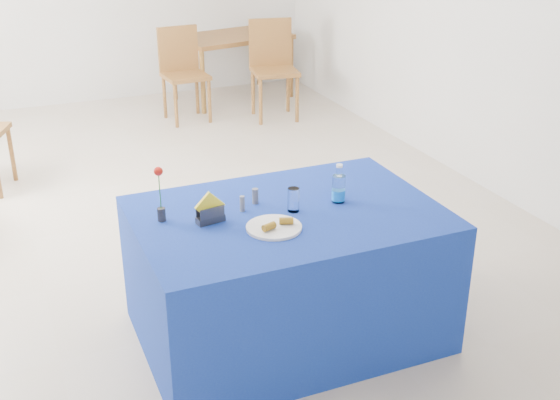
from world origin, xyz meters
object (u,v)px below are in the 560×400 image
Objects in this scene: blue_table at (287,274)px; chair_bg_left at (182,67)px; water_bottle at (339,189)px; chair_bg_right at (273,62)px; oak_table at (232,42)px; plate at (274,227)px.

chair_bg_left is at bearing 82.13° from blue_table.
water_bottle is (0.30, 0.01, 0.45)m from blue_table.
chair_bg_right is (1.51, 3.90, 0.22)m from blue_table.
oak_table is 1.34× the size of chair_bg_right.
chair_bg_left is at bearing 86.25° from water_bottle.
plate is 0.27× the size of chair_bg_right.
water_bottle reaches higher than oak_table.
plate is 0.29× the size of chair_bg_left.
water_bottle is at bearing -102.34° from oak_table.
chair_bg_right is (1.20, 3.89, -0.23)m from water_bottle.
water_bottle is 4.19m from chair_bg_left.
chair_bg_right reaches higher than water_bottle.
blue_table reaches higher than oak_table.
chair_bg_left is (0.27, 4.17, -0.26)m from water_bottle.
blue_table is 4.23m from chair_bg_left.
chair_bg_right is (1.65, 4.06, -0.16)m from plate.
chair_bg_right is at bearing -78.60° from oak_table.
plate reaches higher than oak_table.
chair_bg_right is (0.93, -0.28, 0.04)m from chair_bg_left.
plate is 0.20× the size of oak_table.
chair_bg_left is at bearing -143.96° from oak_table.
plate is 4.41m from chair_bg_left.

